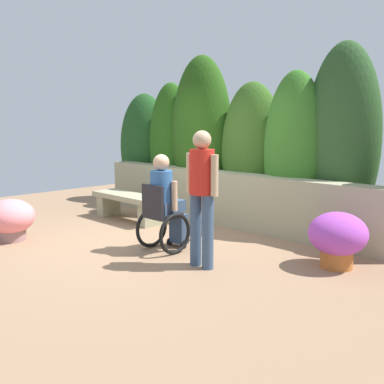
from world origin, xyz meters
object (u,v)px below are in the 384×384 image
object	(u,v)px
flower_pot_terracotta_by_wall	(11,219)
stone_bench	(128,203)
person_standing_companion	(202,190)
flower_pot_purple_near	(338,237)
person_in_wheelchair	(165,206)

from	to	relation	value
flower_pot_terracotta_by_wall	stone_bench	bearing A→B (deg)	85.64
person_standing_companion	flower_pot_terracotta_by_wall	xyz separation A→B (m)	(-2.88, -1.10, -0.63)
stone_bench	flower_pot_terracotta_by_wall	size ratio (longest dim) A/B	2.26
flower_pot_purple_near	flower_pot_terracotta_by_wall	bearing A→B (deg)	-151.25
stone_bench	flower_pot_terracotta_by_wall	bearing A→B (deg)	-88.59
flower_pot_purple_near	person_in_wheelchair	bearing A→B (deg)	-154.69
stone_bench	person_in_wheelchair	xyz separation A→B (m)	(1.87, -0.80, 0.30)
person_in_wheelchair	flower_pot_terracotta_by_wall	bearing A→B (deg)	-144.00
stone_bench	person_in_wheelchair	bearing A→B (deg)	-17.30
stone_bench	person_standing_companion	distance (m)	2.96
person_standing_companion	flower_pot_purple_near	size ratio (longest dim) A/B	2.35
person_in_wheelchair	person_standing_companion	bearing A→B (deg)	-7.07
stone_bench	flower_pot_purple_near	distance (m)	3.92
person_in_wheelchair	person_standing_companion	distance (m)	0.93
stone_bench	flower_pot_purple_near	bearing A→B (deg)	8.21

